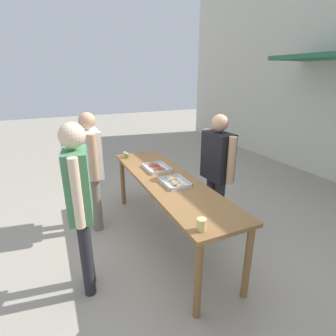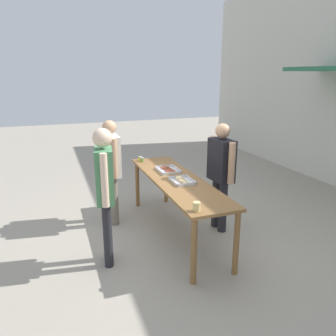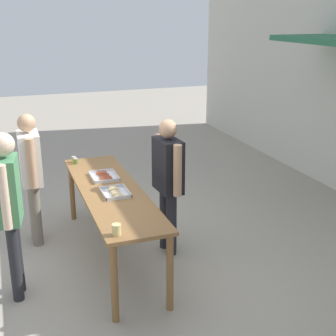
% 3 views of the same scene
% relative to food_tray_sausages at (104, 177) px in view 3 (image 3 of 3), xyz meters
% --- Properties ---
extents(ground_plane, '(24.00, 24.00, 0.00)m').
position_rel_food_tray_sausages_xyz_m(ground_plane, '(0.40, -0.01, -0.87)').
color(ground_plane, '#A39989').
extents(serving_table, '(2.58, 0.68, 0.86)m').
position_rel_food_tray_sausages_xyz_m(serving_table, '(0.40, -0.01, -0.11)').
color(serving_table, brown).
rests_on(serving_table, ground).
extents(food_tray_sausages, '(0.40, 0.31, 0.04)m').
position_rel_food_tray_sausages_xyz_m(food_tray_sausages, '(0.00, 0.00, 0.00)').
color(food_tray_sausages, silver).
rests_on(food_tray_sausages, serving_table).
extents(food_tray_buns, '(0.37, 0.29, 0.06)m').
position_rel_food_tray_sausages_xyz_m(food_tray_buns, '(0.57, -0.00, 0.01)').
color(food_tray_buns, silver).
rests_on(food_tray_buns, serving_table).
extents(condiment_jar_mustard, '(0.06, 0.06, 0.08)m').
position_rel_food_tray_sausages_xyz_m(condiment_jar_mustard, '(-0.76, -0.24, 0.02)').
color(condiment_jar_mustard, gold).
rests_on(condiment_jar_mustard, serving_table).
extents(condiment_jar_ketchup, '(0.06, 0.06, 0.08)m').
position_rel_food_tray_sausages_xyz_m(condiment_jar_ketchup, '(-0.67, -0.23, 0.02)').
color(condiment_jar_ketchup, '#567A38').
rests_on(condiment_jar_ketchup, serving_table).
extents(beer_cup, '(0.08, 0.08, 0.11)m').
position_rel_food_tray_sausages_xyz_m(beer_cup, '(1.55, -0.23, 0.04)').
color(beer_cup, '#DBC67A').
rests_on(beer_cup, serving_table).
extents(person_server_behind_table, '(0.62, 0.26, 1.64)m').
position_rel_food_tray_sausages_xyz_m(person_server_behind_table, '(0.49, 0.65, 0.10)').
color(person_server_behind_table, '#232328').
rests_on(person_server_behind_table, ground).
extents(person_customer_holding_hotdog, '(0.65, 0.25, 1.65)m').
position_rel_food_tray_sausages_xyz_m(person_customer_holding_hotdog, '(-0.31, -0.83, 0.10)').
color(person_customer_holding_hotdog, '#756B5B').
rests_on(person_customer_holding_hotdog, ground).
extents(person_customer_with_cup, '(0.53, 0.26, 1.72)m').
position_rel_food_tray_sausages_xyz_m(person_customer_with_cup, '(0.86, -1.11, 0.18)').
color(person_customer_with_cup, '#232328').
rests_on(person_customer_with_cup, ground).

